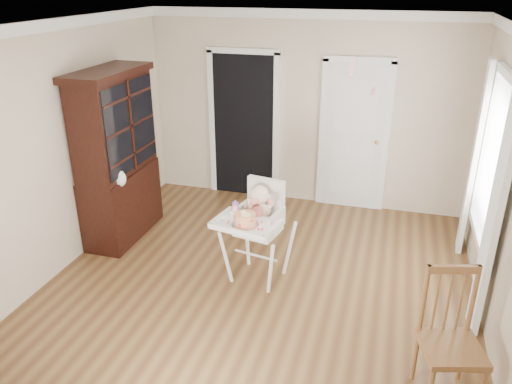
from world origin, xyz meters
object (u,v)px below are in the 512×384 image
(high_chair, at_px, (258,221))
(cake, at_px, (245,219))
(dining_chair, at_px, (450,342))
(sippy_cup, at_px, (235,207))
(china_cabinet, at_px, (117,157))

(high_chair, relative_size, cake, 4.10)
(cake, bearing_deg, dining_chair, -25.12)
(cake, relative_size, dining_chair, 0.26)
(sippy_cup, height_order, china_cabinet, china_cabinet)
(high_chair, relative_size, dining_chair, 1.05)
(cake, distance_m, dining_chair, 2.16)
(sippy_cup, distance_m, dining_chair, 2.42)
(china_cabinet, distance_m, dining_chair, 4.22)
(cake, xyz_separation_m, dining_chair, (1.93, -0.90, -0.35))
(dining_chair, bearing_deg, high_chair, 131.69)
(high_chair, bearing_deg, china_cabinet, 176.01)
(sippy_cup, xyz_separation_m, china_cabinet, (-1.71, 0.58, 0.20))
(high_chair, bearing_deg, cake, -88.05)
(cake, height_order, china_cabinet, china_cabinet)
(sippy_cup, bearing_deg, dining_chair, -28.28)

